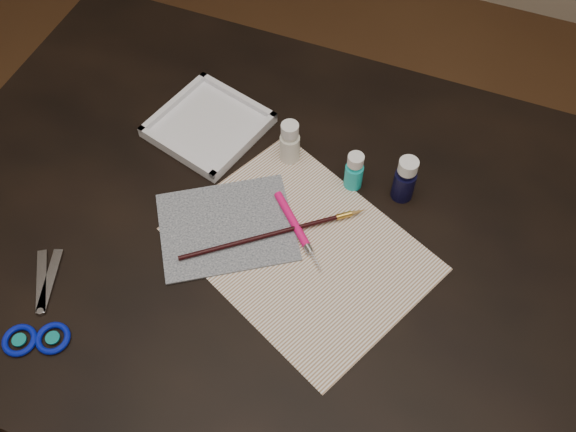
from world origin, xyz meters
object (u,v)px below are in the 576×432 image
at_px(canvas, 227,227).
at_px(paint_bottle_navy, 405,179).
at_px(paint_bottle_white, 290,142).
at_px(palette_tray, 208,125).
at_px(scissors, 37,301).
at_px(paint_bottle_cyan, 354,171).
at_px(paper, 302,249).

xyz_separation_m(canvas, paint_bottle_navy, (0.25, 0.17, 0.04)).
height_order(paint_bottle_white, palette_tray, paint_bottle_white).
bearing_deg(palette_tray, paint_bottle_navy, -2.05).
relative_size(paint_bottle_navy, scissors, 0.45).
height_order(canvas, paint_bottle_navy, paint_bottle_navy).
height_order(paint_bottle_cyan, palette_tray, paint_bottle_cyan).
relative_size(paint_bottle_white, palette_tray, 0.48).
height_order(paint_bottle_white, paint_bottle_navy, paint_bottle_navy).
bearing_deg(palette_tray, scissors, -102.20).
height_order(paper, canvas, canvas).
xyz_separation_m(paint_bottle_navy, scissors, (-0.47, -0.41, -0.04)).
relative_size(paper, paint_bottle_cyan, 5.03).
bearing_deg(paint_bottle_navy, canvas, -145.50).
height_order(canvas, paint_bottle_white, paint_bottle_white).
bearing_deg(paint_bottle_white, canvas, -103.34).
relative_size(paper, palette_tray, 2.14).
height_order(paint_bottle_navy, palette_tray, paint_bottle_navy).
relative_size(paper, canvas, 1.77).
relative_size(paint_bottle_navy, palette_tray, 0.50).
bearing_deg(paper, paint_bottle_white, 117.51).
xyz_separation_m(canvas, palette_tray, (-0.12, 0.19, 0.01)).
bearing_deg(scissors, paint_bottle_white, -64.35).
distance_m(canvas, paint_bottle_cyan, 0.24).
xyz_separation_m(paper, paint_bottle_navy, (0.12, 0.17, 0.05)).
bearing_deg(scissors, paper, -87.43).
xyz_separation_m(paper, scissors, (-0.35, -0.24, 0.00)).
distance_m(paint_bottle_cyan, scissors, 0.56).
bearing_deg(scissors, palette_tray, -44.77).
relative_size(paint_bottle_cyan, scissors, 0.38).
distance_m(canvas, paint_bottle_white, 0.19).
bearing_deg(scissors, canvas, -74.90).
height_order(canvas, scissors, scissors).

